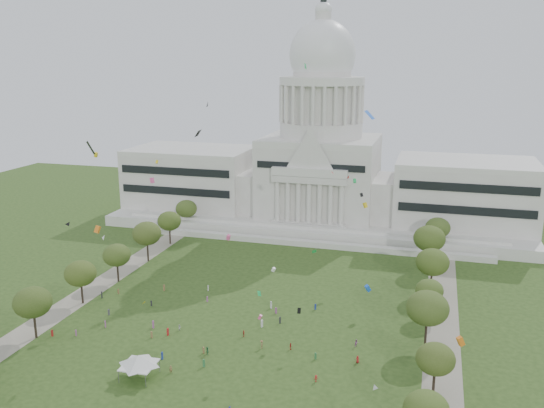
# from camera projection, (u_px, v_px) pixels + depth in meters

# --- Properties ---
(ground) EXTENTS (400.00, 400.00, 0.00)m
(ground) POSITION_uv_depth(u_px,v_px,m) (216.00, 357.00, 126.51)
(ground) COLOR #2B4518
(ground) RESTS_ON ground
(capitol) EXTENTS (160.00, 64.50, 91.30)m
(capitol) POSITION_uv_depth(u_px,v_px,m) (320.00, 168.00, 226.99)
(capitol) COLOR silver
(capitol) RESTS_ON ground
(path_left) EXTENTS (8.00, 160.00, 0.04)m
(path_left) POSITION_uv_depth(u_px,v_px,m) (99.00, 285.00, 167.34)
(path_left) COLOR gray
(path_left) RESTS_ON ground
(path_right) EXTENTS (8.00, 160.00, 0.04)m
(path_right) POSITION_uv_depth(u_px,v_px,m) (442.00, 326.00, 141.61)
(path_right) COLOR gray
(path_right) RESTS_ON ground
(row_tree_l_1) EXTENTS (8.86, 8.86, 12.59)m
(row_tree_l_1) POSITION_uv_depth(u_px,v_px,m) (33.00, 302.00, 133.38)
(row_tree_l_1) COLOR black
(row_tree_l_1) RESTS_ON ground
(row_tree_r_1) EXTENTS (7.58, 7.58, 10.78)m
(row_tree_r_1) POSITION_uv_depth(u_px,v_px,m) (436.00, 359.00, 110.63)
(row_tree_r_1) COLOR black
(row_tree_r_1) RESTS_ON ground
(row_tree_l_2) EXTENTS (8.42, 8.42, 11.97)m
(row_tree_l_2) POSITION_uv_depth(u_px,v_px,m) (80.00, 273.00, 152.65)
(row_tree_l_2) COLOR black
(row_tree_l_2) RESTS_ON ground
(row_tree_r_2) EXTENTS (9.55, 9.55, 13.58)m
(row_tree_r_2) POSITION_uv_depth(u_px,v_px,m) (428.00, 308.00, 128.58)
(row_tree_r_2) COLOR black
(row_tree_r_2) RESTS_ON ground
(row_tree_l_3) EXTENTS (8.12, 8.12, 11.55)m
(row_tree_l_3) POSITION_uv_depth(u_px,v_px,m) (117.00, 255.00, 167.95)
(row_tree_l_3) COLOR black
(row_tree_l_3) RESTS_ON ground
(row_tree_r_3) EXTENTS (7.01, 7.01, 9.98)m
(row_tree_r_3) POSITION_uv_depth(u_px,v_px,m) (429.00, 290.00, 145.04)
(row_tree_r_3) COLOR black
(row_tree_r_3) RESTS_ON ground
(row_tree_l_4) EXTENTS (9.29, 9.29, 13.21)m
(row_tree_l_4) POSITION_uv_depth(u_px,v_px,m) (147.00, 233.00, 184.91)
(row_tree_l_4) COLOR black
(row_tree_l_4) RESTS_ON ground
(row_tree_r_4) EXTENTS (9.19, 9.19, 13.06)m
(row_tree_r_4) POSITION_uv_depth(u_px,v_px,m) (432.00, 262.00, 158.91)
(row_tree_r_4) COLOR black
(row_tree_r_4) RESTS_ON ground
(row_tree_l_5) EXTENTS (8.33, 8.33, 11.85)m
(row_tree_l_5) POSITION_uv_depth(u_px,v_px,m) (169.00, 221.00, 202.78)
(row_tree_l_5) COLOR black
(row_tree_l_5) RESTS_ON ground
(row_tree_r_5) EXTENTS (9.82, 9.82, 13.96)m
(row_tree_r_5) POSITION_uv_depth(u_px,v_px,m) (429.00, 239.00, 177.89)
(row_tree_r_5) COLOR black
(row_tree_r_5) RESTS_ON ground
(row_tree_l_6) EXTENTS (8.19, 8.19, 11.64)m
(row_tree_l_6) POSITION_uv_depth(u_px,v_px,m) (186.00, 209.00, 220.16)
(row_tree_l_6) COLOR black
(row_tree_l_6) RESTS_ON ground
(row_tree_r_6) EXTENTS (8.42, 8.42, 11.97)m
(row_tree_r_6) POSITION_uv_depth(u_px,v_px,m) (438.00, 228.00, 194.29)
(row_tree_r_6) COLOR black
(row_tree_r_6) RESTS_ON ground
(event_tent) EXTENTS (9.56, 9.56, 5.11)m
(event_tent) POSITION_uv_depth(u_px,v_px,m) (139.00, 360.00, 117.62)
(event_tent) COLOR #4C4C4C
(event_tent) RESTS_ON ground
(person_0) EXTENTS (0.93, 0.77, 1.64)m
(person_0) POSITION_uv_depth(u_px,v_px,m) (358.00, 359.00, 124.08)
(person_0) COLOR #B21E1E
(person_0) RESTS_ON ground
(person_2) EXTENTS (0.90, 0.98, 1.73)m
(person_2) POSITION_uv_depth(u_px,v_px,m) (356.00, 343.00, 131.14)
(person_2) COLOR #994C8C
(person_2) RESTS_ON ground
(person_3) EXTENTS (0.91, 1.38, 1.95)m
(person_3) POSITION_uv_depth(u_px,v_px,m) (262.00, 344.00, 130.34)
(person_3) COLOR olive
(person_3) RESTS_ON ground
(person_4) EXTENTS (0.67, 1.02, 1.62)m
(person_4) POSITION_uv_depth(u_px,v_px,m) (244.00, 333.00, 135.86)
(person_4) COLOR #B21E1E
(person_4) RESTS_ON ground
(person_5) EXTENTS (1.32, 1.82, 1.83)m
(person_5) POSITION_uv_depth(u_px,v_px,m) (207.00, 351.00, 127.55)
(person_5) COLOR #33723F
(person_5) RESTS_ON ground
(person_7) EXTENTS (0.76, 0.71, 1.70)m
(person_7) POSITION_uv_depth(u_px,v_px,m) (171.00, 369.00, 120.05)
(person_7) COLOR olive
(person_7) RESTS_ON ground
(person_8) EXTENTS (0.81, 0.75, 1.43)m
(person_8) POSITION_uv_depth(u_px,v_px,m) (180.00, 327.00, 139.09)
(person_8) COLOR silver
(person_8) RESTS_ON ground
(person_9) EXTENTS (1.09, 0.92, 1.50)m
(person_9) POSITION_uv_depth(u_px,v_px,m) (316.00, 378.00, 116.72)
(person_9) COLOR #B21E1E
(person_9) RESTS_ON ground
(person_10) EXTENTS (0.64, 1.02, 1.63)m
(person_10) POSITION_uv_depth(u_px,v_px,m) (291.00, 346.00, 129.71)
(person_10) COLOR #B21E1E
(person_10) RESTS_ON ground
(distant_crowd) EXTENTS (63.79, 39.59, 1.92)m
(distant_crowd) POSITION_uv_depth(u_px,v_px,m) (185.00, 318.00, 143.60)
(distant_crowd) COLOR #B21E1E
(distant_crowd) RESTS_ON ground
(kite_swarm) EXTENTS (99.36, 106.16, 59.89)m
(kite_swarm) POSITION_uv_depth(u_px,v_px,m) (251.00, 238.00, 128.39)
(kite_swarm) COLOR black
(kite_swarm) RESTS_ON ground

